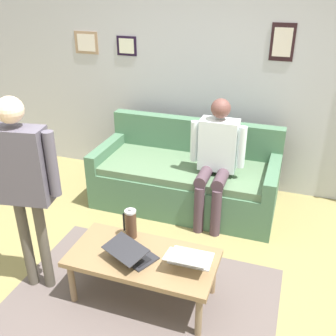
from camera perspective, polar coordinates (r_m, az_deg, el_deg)
ground_plane at (r=3.30m, az=-5.16°, el=-18.37°), size 7.68×7.68×0.00m
area_rug at (r=3.23m, az=-4.24°, el=-19.33°), size 2.08×1.54×0.01m
back_wall at (r=4.53m, az=5.62°, el=14.00°), size 7.04×0.11×2.70m
couch at (r=4.31m, az=2.71°, el=-1.44°), size 1.96×0.89×0.88m
coffee_table at (r=3.06m, az=-3.72°, el=-13.40°), size 1.13×0.56×0.41m
laptop_left at (r=3.00m, az=-5.38°, el=-12.28°), size 0.42×0.41×0.13m
laptop_center at (r=2.94m, az=3.21°, el=-13.02°), size 0.32×0.33×0.13m
french_press at (r=3.16m, az=-5.48°, el=-8.12°), size 0.11×0.09×0.28m
person_standing at (r=2.99m, az=-20.62°, el=-0.90°), size 0.57×0.24×1.61m
person_seated at (r=3.85m, az=7.09°, el=1.82°), size 0.55×0.51×1.28m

